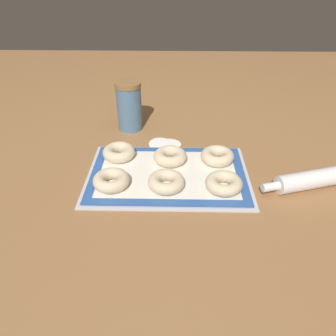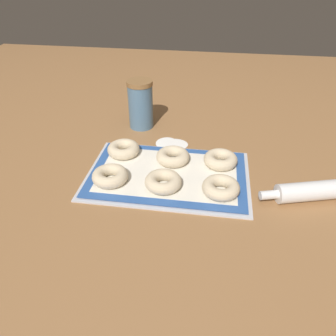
# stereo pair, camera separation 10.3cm
# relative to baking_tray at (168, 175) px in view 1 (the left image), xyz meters

# --- Properties ---
(ground_plane) EXTENTS (2.80, 2.80, 0.00)m
(ground_plane) POSITION_rel_baking_tray_xyz_m (0.01, 0.02, -0.00)
(ground_plane) COLOR olive
(baking_tray) EXTENTS (0.50, 0.33, 0.01)m
(baking_tray) POSITION_rel_baking_tray_xyz_m (0.00, 0.00, 0.00)
(baking_tray) COLOR silver
(baking_tray) RESTS_ON ground_plane
(baking_mat) EXTENTS (0.47, 0.30, 0.00)m
(baking_mat) POSITION_rel_baking_tray_xyz_m (0.00, 0.00, 0.01)
(baking_mat) COLOR #2D569E
(baking_mat) RESTS_ON baking_tray
(bagel_front_left) EXTENTS (0.11, 0.11, 0.04)m
(bagel_front_left) POSITION_rel_baking_tray_xyz_m (-0.16, -0.07, 0.03)
(bagel_front_left) COLOR beige
(bagel_front_left) RESTS_ON baking_mat
(bagel_front_center) EXTENTS (0.11, 0.11, 0.04)m
(bagel_front_center) POSITION_rel_baking_tray_xyz_m (-0.00, -0.07, 0.03)
(bagel_front_center) COLOR beige
(bagel_front_center) RESTS_ON baking_mat
(bagel_front_right) EXTENTS (0.11, 0.11, 0.04)m
(bagel_front_right) POSITION_rel_baking_tray_xyz_m (0.16, -0.07, 0.03)
(bagel_front_right) COLOR beige
(bagel_front_right) RESTS_ON baking_mat
(bagel_back_left) EXTENTS (0.11, 0.11, 0.04)m
(bagel_back_left) POSITION_rel_baking_tray_xyz_m (-0.16, 0.09, 0.03)
(bagel_back_left) COLOR beige
(bagel_back_left) RESTS_ON baking_mat
(bagel_back_center) EXTENTS (0.11, 0.11, 0.04)m
(bagel_back_center) POSITION_rel_baking_tray_xyz_m (0.00, 0.07, 0.03)
(bagel_back_center) COLOR beige
(bagel_back_center) RESTS_ON baking_mat
(bagel_back_right) EXTENTS (0.11, 0.11, 0.04)m
(bagel_back_right) POSITION_rel_baking_tray_xyz_m (0.16, 0.07, 0.03)
(bagel_back_right) COLOR beige
(bagel_back_right) RESTS_ON baking_mat
(flour_canister) EXTENTS (0.10, 0.10, 0.18)m
(flour_canister) POSITION_rel_baking_tray_xyz_m (-0.15, 0.31, 0.09)
(flour_canister) COLOR slate
(flour_canister) RESTS_ON ground_plane
(rolling_pin) EXTENTS (0.40, 0.14, 0.06)m
(rolling_pin) POSITION_rel_baking_tray_xyz_m (0.46, -0.04, 0.02)
(rolling_pin) COLOR silver
(rolling_pin) RESTS_ON ground_plane
(flour_patch_near) EXTENTS (0.08, 0.09, 0.00)m
(flour_patch_near) POSITION_rel_baking_tray_xyz_m (-0.03, 0.20, -0.00)
(flour_patch_near) COLOR white
(flour_patch_near) RESTS_ON ground_plane
(flour_patch_far) EXTENTS (0.09, 0.08, 0.00)m
(flour_patch_far) POSITION_rel_baking_tray_xyz_m (-0.00, 0.19, -0.00)
(flour_patch_far) COLOR white
(flour_patch_far) RESTS_ON ground_plane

